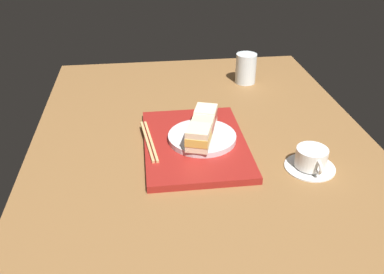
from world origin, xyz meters
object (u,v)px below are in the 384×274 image
sandwich_far (198,138)px  chopsticks_pair (149,141)px  sandwich_near (206,116)px  sandwich_middle (202,127)px  sandwich_plate (202,137)px  coffee_cup (311,160)px  drinking_glass (246,68)px

sandwich_far → chopsticks_pair: sandwich_far is taller
sandwich_near → sandwich_middle: size_ratio=1.02×
sandwich_plate → coffee_cup: bearing=61.2°
sandwich_plate → drinking_glass: (-44.01, 23.19, 2.78)cm
sandwich_middle → coffee_cup: size_ratio=0.63×
sandwich_plate → sandwich_near: (-6.29, 1.97, 3.46)cm
sandwich_plate → drinking_glass: 49.82cm
sandwich_near → drinking_glass: 43.28cm
sandwich_near → chopsticks_pair: 18.39cm
sandwich_far → drinking_glass: bearing=153.4°
chopsticks_pair → sandwich_near: bearing=108.6°
sandwich_far → coffee_cup: size_ratio=0.65×
sandwich_near → chopsticks_pair: bearing=-71.4°
chopsticks_pair → sandwich_middle: bearing=87.9°
sandwich_middle → chopsticks_pair: sandwich_middle is taller
sandwich_plate → sandwich_far: sandwich_far is taller
sandwich_middle → chopsticks_pair: size_ratio=0.38×
chopsticks_pair → drinking_glass: 57.98cm
sandwich_plate → sandwich_near: size_ratio=2.26×
coffee_cup → sandwich_far: bearing=-106.3°
sandwich_near → coffee_cup: sandwich_near is taller
drinking_glass → coffee_cup: bearing=3.4°
sandwich_middle → sandwich_far: (6.29, -1.97, 0.53)cm
coffee_cup → sandwich_near: bearing=-130.3°
chopsticks_pair → sandwich_plate: bearing=87.9°
sandwich_plate → sandwich_middle: bearing=0.0°
sandwich_plate → chopsticks_pair: sandwich_plate is taller
sandwich_middle → sandwich_far: bearing=-17.4°
sandwich_near → sandwich_far: (12.58, -3.94, 0.31)cm
sandwich_plate → coffee_cup: size_ratio=1.46×
sandwich_middle → drinking_glass: size_ratio=0.75×
sandwich_plate → sandwich_far: (6.29, -1.97, 3.77)cm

